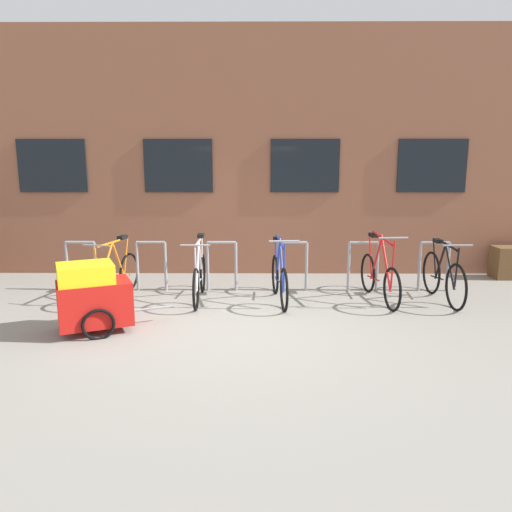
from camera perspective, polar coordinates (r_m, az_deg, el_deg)
ground_plane at (r=6.63m, az=-2.60°, el=-8.24°), size 42.00×42.00×0.00m
storefront_building at (r=13.33m, az=-1.07°, el=11.57°), size 28.00×7.79×4.65m
bike_rack at (r=8.32m, az=0.12°, el=-0.62°), size 6.53×0.05×0.86m
bicycle_orange at (r=8.22m, az=-16.16°, el=-2.21°), size 0.52×1.68×0.99m
bicycle_silver at (r=7.86m, az=-6.59°, el=-2.43°), size 0.44×1.71×1.03m
bicycle_red at (r=8.03m, az=14.13°, el=-2.32°), size 0.44×1.75×1.11m
bicycle_blue at (r=7.73m, az=2.73°, el=-2.56°), size 0.44×1.68×1.07m
bicycle_black at (r=8.30m, az=20.91°, el=-2.27°), size 0.44×1.68×1.00m
bike_trailer at (r=6.67m, az=-18.43°, el=-4.50°), size 1.45×0.91×0.92m
planter_box at (r=10.45m, az=27.60°, el=-0.67°), size 0.70×0.44×0.60m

